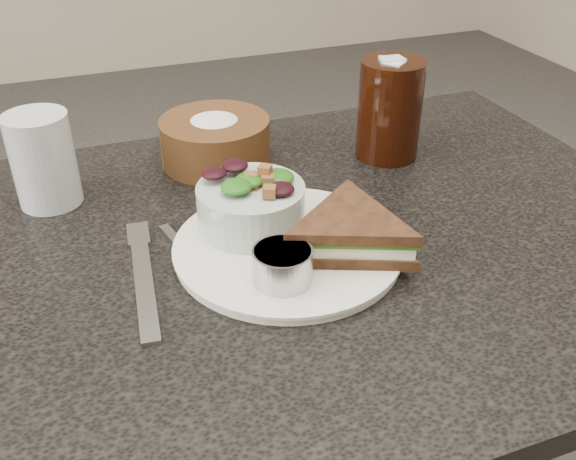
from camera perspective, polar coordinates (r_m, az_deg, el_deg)
The scene contains 11 objects.
dining_table at distance 1.02m, azimuth -0.06°, elevation -18.70°, with size 1.00×0.70×0.75m, color black.
dinner_plate at distance 0.74m, azimuth 0.00°, elevation -1.59°, with size 0.26×0.26×0.01m, color silver.
sandwich at distance 0.72m, azimuth 5.55°, elevation -0.22°, with size 0.17×0.17×0.05m, color #482B19, non-canonical shape.
salad_bowl at distance 0.75m, azimuth -3.32°, elevation 2.75°, with size 0.13×0.13×0.07m, color #A4B0A9, non-canonical shape.
dressing_ramekin at distance 0.67m, azimuth -0.49°, elevation -3.18°, with size 0.06×0.06×0.04m, color #ABACAE.
orange_wedge at distance 0.82m, azimuth -0.54°, elevation 3.39°, with size 0.06×0.06×0.03m, color orange.
fork at distance 0.71m, azimuth -12.67°, elevation -4.60°, with size 0.02×0.20×0.01m, color #B4B4B6.
knife at distance 0.73m, azimuth -8.20°, elevation -2.78°, with size 0.01×0.18×0.00m, color #A5A8AD.
bread_basket at distance 0.93m, azimuth -6.51°, elevation 8.53°, with size 0.16×0.16×0.09m, color #57361C, non-canonical shape.
cola_glass at distance 0.95m, azimuth 9.06°, elevation 10.85°, with size 0.09×0.09×0.16m, color black, non-canonical shape.
water_glass at distance 0.87m, azimuth -20.92°, elevation 5.85°, with size 0.08×0.08×0.12m, color #B6BDC0.
Camera 1 is at (-0.22, -0.60, 1.17)m, focal length 40.00 mm.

